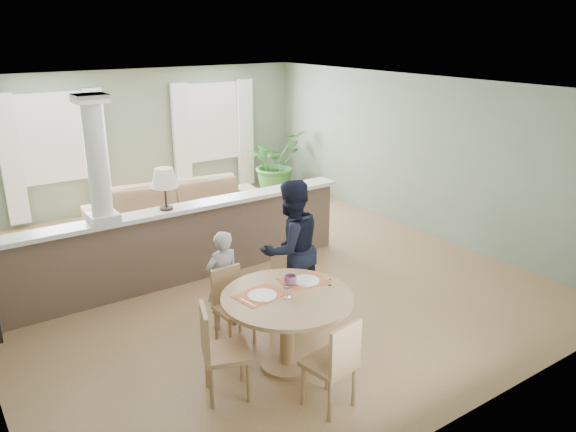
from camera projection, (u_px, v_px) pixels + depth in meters
ground at (243, 271)px, 8.35m from camera, size 8.00×8.00×0.00m
room_shell at (217, 144)px, 8.24m from camera, size 7.02×8.02×2.71m
pony_wall at (173, 236)px, 7.75m from camera, size 5.32×0.38×2.70m
sofa at (180, 212)px, 9.58m from camera, size 3.20×1.58×0.90m
houseplant at (275, 163)px, 12.06m from camera, size 1.51×1.41×1.35m
dining_table at (287, 310)px, 5.83m from camera, size 1.37×1.37×0.94m
chair_far_boy at (231, 302)px, 6.39m from camera, size 0.40×0.40×0.87m
chair_far_man at (286, 288)px, 6.73m from camera, size 0.55×0.55×0.87m
chair_near at (335, 361)px, 5.19m from camera, size 0.49×0.49×0.94m
chair_side at (218, 348)px, 5.37m from camera, size 0.56×0.56×0.96m
child_person at (223, 280)px, 6.63m from camera, size 0.46×0.32×1.22m
man_person at (291, 249)px, 6.88m from camera, size 0.87×0.69×1.74m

